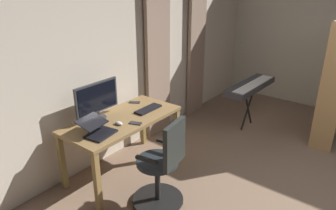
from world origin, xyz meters
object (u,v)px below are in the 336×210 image
Objects in this scene: desk at (123,125)px; cell_phone_by_monitor at (135,102)px; laptop at (98,129)px; piano_keyboard at (250,87)px; computer_monitor at (97,99)px; computer_mouse at (119,123)px; office_chair at (163,167)px; cell_phone_face_up at (135,123)px; computer_keyboard at (148,109)px; bookshelf at (335,81)px.

desk is 0.51m from cell_phone_by_monitor.
laptop is 2.64m from piano_keyboard.
computer_monitor reaches higher than laptop.
piano_keyboard is (-2.28, 0.56, -0.07)m from computer_mouse.
office_chair is 2.34m from piano_keyboard.
office_chair reaches higher than cell_phone_face_up.
computer_mouse is at bearing 77.06° from office_chair.
office_chair is 0.80m from laptop.
computer_keyboard is 2.66× the size of cell_phone_by_monitor.
computer_monitor is 0.66m from computer_keyboard.
office_chair reaches higher than laptop.
cell_phone_face_up is 2.19m from piano_keyboard.
bookshelf is 1.53× the size of piano_keyboard.
computer_keyboard reaches higher than piano_keyboard.
office_chair reaches higher than computer_keyboard.
cell_phone_by_monitor is at bearing -103.40° from computer_keyboard.
cell_phone_by_monitor is 2.86m from bookshelf.
piano_keyboard is at bearing 147.92° from cell_phone_face_up.
laptop is 0.95m from cell_phone_by_monitor.
office_chair is 0.88× the size of piano_keyboard.
piano_keyboard is (0.38, -1.09, -0.22)m from bookshelf.
computer_monitor is (0.17, -0.23, 0.34)m from desk.
desk is 3.07m from bookshelf.
cell_phone_face_up is at bearing -31.16° from bookshelf.
piano_keyboard is (-1.69, 0.89, -0.06)m from cell_phone_by_monitor.
bookshelf reaches higher than computer_mouse.
computer_keyboard is 2.72m from bookshelf.
computer_monitor is 0.34× the size of bookshelf.
computer_mouse reaches higher than cell_phone_face_up.
cell_phone_by_monitor and cell_phone_face_up have the same top height.
piano_keyboard is (-1.76, 0.58, -0.06)m from computer_keyboard.
computer_mouse is 0.19m from cell_phone_face_up.
piano_keyboard is at bearing -70.86° from bookshelf.
laptop reaches higher than piano_keyboard.
computer_keyboard is (-0.54, 0.31, -0.23)m from computer_monitor.
desk is 10.01× the size of cell_phone_face_up.
computer_monitor is at bearing -19.61° from piano_keyboard.
computer_mouse is at bearing 33.44° from desk.
office_chair is at bearing 24.87° from cell_phone_by_monitor.
cell_phone_by_monitor is at bearing -153.13° from desk.
computer_keyboard is 2.66× the size of cell_phone_face_up.
computer_mouse is at bearing -63.48° from cell_phone_face_up.
desk is 14.42× the size of computer_mouse.
computer_mouse is 0.68m from cell_phone_by_monitor.
cell_phone_by_monitor is (-0.07, -0.31, -0.01)m from computer_keyboard.
office_chair is at bearing -19.85° from bookshelf.
desk is 1.42× the size of office_chair.
laptop is at bearing 10.77° from desk.
cell_phone_by_monitor is (-0.60, -0.32, -0.01)m from computer_mouse.
laptop is 2.62× the size of cell_phone_face_up.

